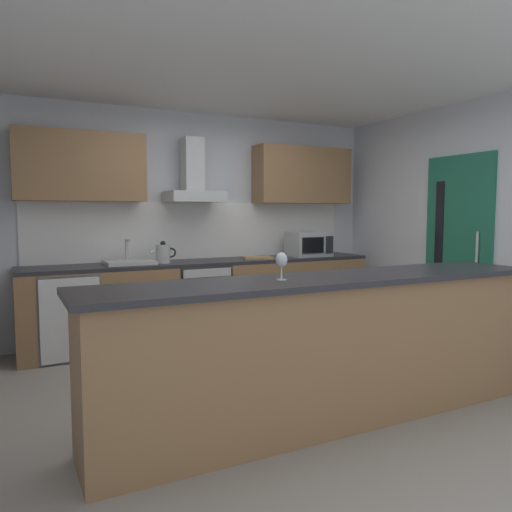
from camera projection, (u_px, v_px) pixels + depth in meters
The scene contains 17 objects.
ground at pixel (280, 382), 4.21m from camera, with size 5.56×4.90×0.02m, color gray.
ceiling at pixel (281, 68), 3.98m from camera, with size 5.56×4.90×0.02m, color white.
wall_back at pixel (197, 224), 5.88m from camera, with size 5.56×0.12×2.60m, color silver.
wall_right at pixel (474, 226), 5.15m from camera, with size 0.12×4.90×2.60m, color silver.
backsplash_tile at pixel (199, 231), 5.82m from camera, with size 3.88×0.02×0.66m, color white.
counter_back at pixel (209, 300), 5.62m from camera, with size 4.01×0.60×0.90m.
counter_island at pixel (328, 349), 3.36m from camera, with size 3.37×0.64×1.01m.
upper_cabinets at pixel (203, 172), 5.62m from camera, with size 3.96×0.32×0.70m.
side_door at pixel (457, 251), 5.27m from camera, with size 0.08×0.85×2.05m.
oven at pixel (199, 300), 5.53m from camera, with size 0.60×0.62×0.80m.
refrigerator at pixel (67, 315), 4.90m from camera, with size 0.58×0.60×0.85m.
microwave at pixel (309, 244), 6.11m from camera, with size 0.50×0.38×0.30m.
sink at pixel (129, 262), 5.15m from camera, with size 0.50×0.40×0.26m.
kettle at pixel (163, 253), 5.27m from camera, with size 0.29×0.15×0.24m.
range_hood at pixel (193, 182), 5.53m from camera, with size 0.62×0.45×0.72m.
wine_glass at pixel (282, 261), 3.13m from camera, with size 0.08×0.08×0.18m.
chopping_board at pixel (258, 258), 5.80m from camera, with size 0.34×0.22×0.02m, color tan.
Camera 1 is at (-2.04, -3.56, 1.44)m, focal length 34.50 mm.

